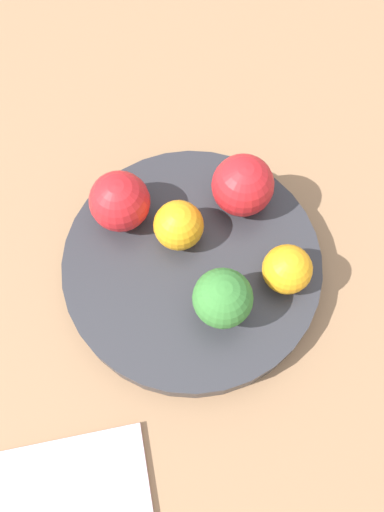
{
  "coord_description": "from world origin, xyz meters",
  "views": [
    {
      "loc": [
        -0.04,
        -0.18,
        0.49
      ],
      "look_at": [
        0.0,
        0.0,
        0.06
      ],
      "focal_mm": 35.0,
      "sensor_mm": 36.0,
      "label": 1
    }
  ],
  "objects": [
    {
      "name": "orange_back",
      "position": [
        -0.01,
        0.03,
        0.07
      ],
      "size": [
        0.05,
        0.05,
        0.05
      ],
      "color": "orange",
      "rests_on": "bowl"
    },
    {
      "name": "broccoli",
      "position": [
        0.01,
        -0.05,
        0.08
      ],
      "size": [
        0.05,
        0.05,
        0.06
      ],
      "color": "#99C17A",
      "rests_on": "bowl"
    },
    {
      "name": "orange_front",
      "position": [
        0.08,
        -0.04,
        0.07
      ],
      "size": [
        0.05,
        0.05,
        0.05
      ],
      "color": "orange",
      "rests_on": "bowl"
    },
    {
      "name": "bowl",
      "position": [
        0.0,
        0.0,
        0.03
      ],
      "size": [
        0.25,
        0.25,
        0.03
      ],
      "color": "#2D2D33",
      "rests_on": "table_surface"
    },
    {
      "name": "apple_green",
      "position": [
        0.06,
        0.05,
        0.08
      ],
      "size": [
        0.06,
        0.06,
        0.06
      ],
      "color": "red",
      "rests_on": "bowl"
    },
    {
      "name": "apple_red",
      "position": [
        -0.06,
        0.06,
        0.08
      ],
      "size": [
        0.06,
        0.06,
        0.06
      ],
      "color": "red",
      "rests_on": "bowl"
    },
    {
      "name": "ground_plane",
      "position": [
        0.0,
        0.0,
        0.0
      ],
      "size": [
        6.0,
        6.0,
        0.0
      ],
      "primitive_type": "plane",
      "color": "gray"
    },
    {
      "name": "table_surface",
      "position": [
        0.0,
        0.0,
        0.01
      ],
      "size": [
        1.2,
        1.2,
        0.02
      ],
      "color": "#936D4C",
      "rests_on": "ground_plane"
    }
  ]
}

